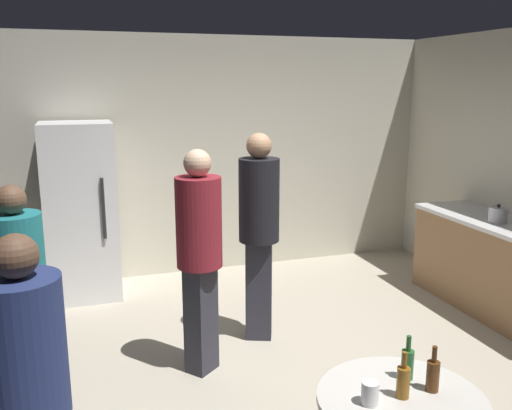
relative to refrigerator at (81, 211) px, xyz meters
name	(u,v)px	position (x,y,z in m)	size (l,w,h in m)	color
ground_plane	(296,381)	(1.48, -2.20, -0.95)	(5.20, 5.20, 0.10)	#B2A893
wall_back	(212,156)	(1.48, 0.43, 0.45)	(5.32, 0.06, 2.70)	beige
refrigerator	(81,211)	(0.00, 0.00, 0.00)	(0.70, 0.68, 1.80)	white
kitchen_counter	(504,270)	(3.76, -1.77, -0.45)	(0.64, 2.07, 0.90)	olive
kettle	(498,215)	(3.72, -1.68, 0.07)	(0.24, 0.17, 0.18)	#B2B2B7
beer_bottle_amber	(403,381)	(1.38, -3.72, -0.08)	(0.06, 0.06, 0.23)	#8C5919
beer_bottle_brown	(433,375)	(1.55, -3.71, -0.08)	(0.06, 0.06, 0.23)	#593314
beer_bottle_green	(407,363)	(1.50, -3.58, -0.08)	(0.06, 0.06, 0.23)	#26662D
plastic_cup_white	(370,393)	(1.21, -3.72, -0.11)	(0.08, 0.08, 0.11)	white
person_in_teal_shirt	(19,287)	(-0.40, -2.14, 0.02)	(0.48, 0.48, 1.57)	#2D2D38
person_in_maroon_shirt	(199,245)	(0.82, -1.89, 0.11)	(0.48, 0.48, 1.72)	#2D2D38
person_in_black_shirt	(259,221)	(1.41, -1.49, 0.15)	(0.44, 0.44, 1.78)	#2D2D38
person_in_navy_shirt	(28,384)	(-0.26, -3.40, 0.03)	(0.42, 0.42, 1.59)	#2D2D38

